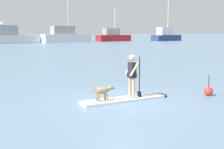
{
  "coord_description": "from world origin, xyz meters",
  "views": [
    {
      "loc": [
        -5.37,
        -9.69,
        2.7
      ],
      "look_at": [
        0.0,
        1.0,
        0.9
      ],
      "focal_mm": 46.86,
      "sensor_mm": 36.0,
      "label": 1
    }
  ],
  "objects_px": {
    "moored_boat_center": "(6,37)",
    "marker_buoy": "(208,91)",
    "person_paddler": "(132,73)",
    "moored_boat_starboard": "(166,36)",
    "moored_boat_far_starboard": "(65,36)",
    "dog": "(103,91)",
    "moored_boat_port": "(113,36)",
    "paddleboard": "(129,99)"
  },
  "relations": [
    {
      "from": "paddleboard",
      "to": "dog",
      "type": "height_order",
      "value": "dog"
    },
    {
      "from": "paddleboard",
      "to": "moored_boat_center",
      "type": "distance_m",
      "value": 56.19
    },
    {
      "from": "moored_boat_center",
      "to": "marker_buoy",
      "type": "xyz_separation_m",
      "value": [
        1.05,
        -56.9,
        -1.24
      ]
    },
    {
      "from": "person_paddler",
      "to": "dog",
      "type": "distance_m",
      "value": 1.39
    },
    {
      "from": "moored_boat_port",
      "to": "moored_boat_starboard",
      "type": "distance_m",
      "value": 14.41
    },
    {
      "from": "moored_boat_port",
      "to": "marker_buoy",
      "type": "relative_size",
      "value": 10.04
    },
    {
      "from": "dog",
      "to": "marker_buoy",
      "type": "xyz_separation_m",
      "value": [
        4.51,
        -0.76,
        -0.28
      ]
    },
    {
      "from": "moored_boat_far_starboard",
      "to": "moored_boat_starboard",
      "type": "xyz_separation_m",
      "value": [
        27.5,
        -1.13,
        -0.08
      ]
    },
    {
      "from": "moored_boat_center",
      "to": "moored_boat_far_starboard",
      "type": "xyz_separation_m",
      "value": [
        12.74,
        -0.76,
        -0.01
      ]
    },
    {
      "from": "paddleboard",
      "to": "marker_buoy",
      "type": "relative_size",
      "value": 4.25
    },
    {
      "from": "person_paddler",
      "to": "moored_boat_starboard",
      "type": "relative_size",
      "value": 0.15
    },
    {
      "from": "dog",
      "to": "moored_boat_port",
      "type": "relative_size",
      "value": 0.12
    },
    {
      "from": "moored_boat_center",
      "to": "moored_boat_port",
      "type": "relative_size",
      "value": 1.52
    },
    {
      "from": "moored_boat_far_starboard",
      "to": "moored_boat_port",
      "type": "relative_size",
      "value": 1.38
    },
    {
      "from": "moored_boat_center",
      "to": "marker_buoy",
      "type": "distance_m",
      "value": 56.93
    },
    {
      "from": "moored_boat_starboard",
      "to": "moored_boat_far_starboard",
      "type": "bearing_deg",
      "value": 177.64
    },
    {
      "from": "moored_boat_far_starboard",
      "to": "marker_buoy",
      "type": "xyz_separation_m",
      "value": [
        -11.69,
        -56.14,
        -1.24
      ]
    },
    {
      "from": "moored_boat_center",
      "to": "paddleboard",
      "type": "bearing_deg",
      "value": -92.41
    },
    {
      "from": "moored_boat_port",
      "to": "marker_buoy",
      "type": "height_order",
      "value": "moored_boat_port"
    },
    {
      "from": "dog",
      "to": "moored_boat_far_starboard",
      "type": "xyz_separation_m",
      "value": [
        16.2,
        55.38,
        0.96
      ]
    },
    {
      "from": "moored_boat_port",
      "to": "person_paddler",
      "type": "bearing_deg",
      "value": -116.14
    },
    {
      "from": "moored_boat_starboard",
      "to": "marker_buoy",
      "type": "relative_size",
      "value": 12.4
    },
    {
      "from": "paddleboard",
      "to": "dog",
      "type": "xyz_separation_m",
      "value": [
        -1.11,
        -0.02,
        0.42
      ]
    },
    {
      "from": "moored_boat_port",
      "to": "moored_boat_starboard",
      "type": "relative_size",
      "value": 0.81
    },
    {
      "from": "dog",
      "to": "moored_boat_center",
      "type": "distance_m",
      "value": 56.26
    },
    {
      "from": "moored_boat_starboard",
      "to": "dog",
      "type": "bearing_deg",
      "value": -128.85
    },
    {
      "from": "person_paddler",
      "to": "moored_boat_far_starboard",
      "type": "bearing_deg",
      "value": 74.9
    },
    {
      "from": "paddleboard",
      "to": "marker_buoy",
      "type": "xyz_separation_m",
      "value": [
        3.4,
        -0.78,
        0.14
      ]
    },
    {
      "from": "moored_boat_far_starboard",
      "to": "moored_boat_starboard",
      "type": "distance_m",
      "value": 27.52
    },
    {
      "from": "person_paddler",
      "to": "moored_boat_starboard",
      "type": "distance_m",
      "value": 68.86
    },
    {
      "from": "dog",
      "to": "paddleboard",
      "type": "bearing_deg",
      "value": 0.91
    },
    {
      "from": "person_paddler",
      "to": "moored_boat_port",
      "type": "bearing_deg",
      "value": 63.86
    },
    {
      "from": "person_paddler",
      "to": "moored_boat_center",
      "type": "bearing_deg",
      "value": 87.75
    },
    {
      "from": "paddleboard",
      "to": "moored_boat_center",
      "type": "relative_size",
      "value": 0.28
    },
    {
      "from": "dog",
      "to": "moored_boat_far_starboard",
      "type": "height_order",
      "value": "moored_boat_far_starboard"
    },
    {
      "from": "person_paddler",
      "to": "moored_boat_starboard",
      "type": "bearing_deg",
      "value": 51.95
    },
    {
      "from": "paddleboard",
      "to": "marker_buoy",
      "type": "bearing_deg",
      "value": -12.9
    },
    {
      "from": "person_paddler",
      "to": "moored_boat_starboard",
      "type": "xyz_separation_m",
      "value": [
        42.44,
        54.23,
        0.29
      ]
    },
    {
      "from": "moored_boat_center",
      "to": "marker_buoy",
      "type": "relative_size",
      "value": 15.26
    },
    {
      "from": "moored_boat_far_starboard",
      "to": "moored_boat_port",
      "type": "xyz_separation_m",
      "value": [
        13.68,
        2.95,
        -0.18
      ]
    },
    {
      "from": "dog",
      "to": "moored_boat_center",
      "type": "xyz_separation_m",
      "value": [
        3.47,
        56.14,
        0.97
      ]
    },
    {
      "from": "paddleboard",
      "to": "moored_boat_starboard",
      "type": "height_order",
      "value": "moored_boat_starboard"
    }
  ]
}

